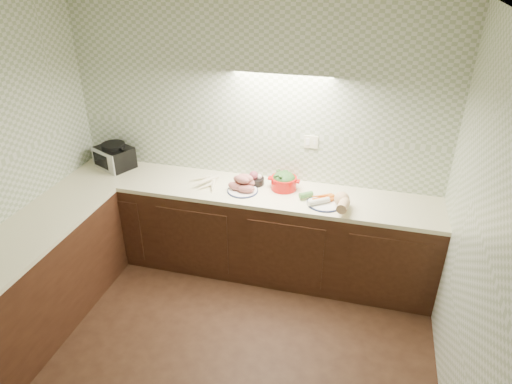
% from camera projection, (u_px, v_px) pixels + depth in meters
% --- Properties ---
extents(room, '(3.60, 3.60, 2.60)m').
position_uv_depth(room, '(175.00, 196.00, 2.68)').
color(room, black).
rests_on(room, ground).
extents(counter, '(3.60, 3.60, 0.90)m').
position_uv_depth(counter, '(146.00, 268.00, 3.98)').
color(counter, black).
rests_on(counter, ground).
extents(toaster_oven, '(0.45, 0.41, 0.26)m').
position_uv_depth(toaster_oven, '(114.00, 156.00, 4.67)').
color(toaster_oven, black).
rests_on(toaster_oven, counter).
extents(parsnip_pile, '(0.37, 0.38, 0.07)m').
position_uv_depth(parsnip_pile, '(209.00, 182.00, 4.37)').
color(parsnip_pile, '#FAECC6').
rests_on(parsnip_pile, counter).
extents(sweet_potato_plate, '(0.29, 0.29, 0.17)m').
position_uv_depth(sweet_potato_plate, '(243.00, 184.00, 4.24)').
color(sweet_potato_plate, '#182147').
rests_on(sweet_potato_plate, counter).
extents(onion_bowl, '(0.17, 0.17, 0.13)m').
position_uv_depth(onion_bowl, '(255.00, 179.00, 4.37)').
color(onion_bowl, black).
rests_on(onion_bowl, counter).
extents(dutch_oven, '(0.30, 0.24, 0.17)m').
position_uv_depth(dutch_oven, '(284.00, 181.00, 4.27)').
color(dutch_oven, red).
rests_on(dutch_oven, counter).
extents(veg_plate, '(0.50, 0.34, 0.14)m').
position_uv_depth(veg_plate, '(332.00, 200.00, 4.01)').
color(veg_plate, '#182147').
rests_on(veg_plate, counter).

